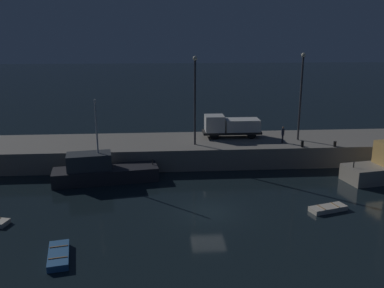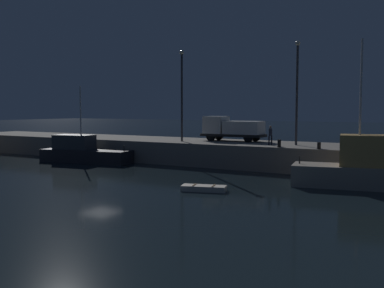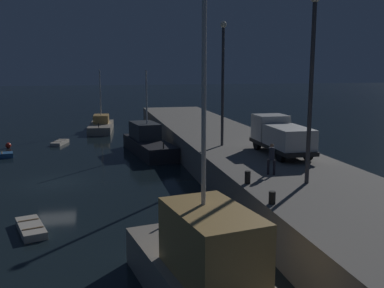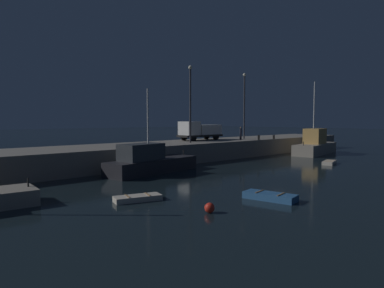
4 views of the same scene
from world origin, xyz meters
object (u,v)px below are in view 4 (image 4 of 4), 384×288
Objects in this scene: dinghy_orange_near at (329,162)px; dockworker at (241,132)px; mooring_buoy_near at (210,208)px; lamp_post_east at (244,101)px; bollard_central at (259,137)px; dinghy_red_small at (270,196)px; lamp_post_west at (190,98)px; fishing_boat_white at (315,145)px; fishing_boat_blue at (150,162)px; utility_truck at (199,130)px; rowboat_white_mid at (138,198)px; bollard_west at (274,137)px.

dockworker reaches higher than dinghy_orange_near.
lamp_post_east is at bearing 35.89° from mooring_buoy_near.
dinghy_red_small is at bearing -141.78° from bollard_central.
dinghy_red_small is 6.16× the size of mooring_buoy_near.
lamp_post_west is at bearing -179.83° from dockworker.
dinghy_red_small is at bearing -156.70° from fishing_boat_white.
lamp_post_west is at bearing 26.32° from fishing_boat_blue.
dinghy_red_small is at bearing -137.76° from lamp_post_east.
mooring_buoy_near is 26.76m from utility_truck.
fishing_boat_white is at bearing -31.70° from dockworker.
bollard_central is at bearing 7.52° from fishing_boat_blue.
dinghy_orange_near is at bearing -97.69° from bollard_central.
fishing_boat_white is 1.22× the size of lamp_post_west.
utility_truck is 3.74× the size of dockworker.
dinghy_orange_near is at bearing -23.57° from fishing_boat_blue.
fishing_boat_blue is at bearing -151.18° from utility_truck.
utility_truck reaches higher than dinghy_orange_near.
fishing_boat_blue is at bearing 50.54° from rowboat_white_mid.
dinghy_red_small is 24.21m from utility_truck.
bollard_west is at bearing 140.12° from fishing_boat_white.
bollard_central is (-3.20, 0.10, 0.04)m from bollard_west.
lamp_post_west is 14.39m from bollard_west.
dinghy_orange_near is 1.81× the size of dockworker.
mooring_buoy_near is 0.06× the size of lamp_post_west.
lamp_post_east is at bearing 27.92° from dockworker.
bollard_central is at bearing 82.31° from dinghy_orange_near.
mooring_buoy_near is (-4.63, 0.37, 0.06)m from dinghy_red_small.
lamp_post_west is 13.91× the size of bollard_central.
utility_truck is (13.38, 19.93, 3.10)m from dinghy_red_small.
mooring_buoy_near is 22.97m from lamp_post_west.
fishing_boat_white is 8.54m from bollard_central.
utility_truck is 11.60× the size of bollard_west.
dinghy_orange_near is 0.93× the size of dinghy_red_small.
lamp_post_east reaches higher than fishing_boat_blue.
utility_truck is (3.99, 2.68, -3.75)m from lamp_post_west.
fishing_boat_blue is 10.41m from rowboat_white_mid.
mooring_buoy_near is (-31.86, -11.35, -0.94)m from fishing_boat_white.
lamp_post_east is at bearing 42.24° from dinghy_red_small.
mooring_buoy_near is 0.98× the size of bollard_west.
dinghy_orange_near is 0.35× the size of lamp_post_west.
dockworker is (24.07, 12.31, 2.85)m from rowboat_white_mid.
fishing_boat_white is 6.41× the size of dockworker.
utility_truck is at bearing 144.62° from bollard_central.
dockworker is (8.84, 0.03, -4.04)m from lamp_post_west.
dinghy_orange_near is 4.82× the size of bollard_central.
dockworker is at bearing -28.66° from utility_truck.
dinghy_red_small is (-0.75, -12.98, -0.79)m from fishing_boat_blue.
fishing_boat_blue is 1.53× the size of utility_truck.
bollard_west is at bearing -22.36° from dockworker.
utility_truck is at bearing 166.49° from lamp_post_east.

